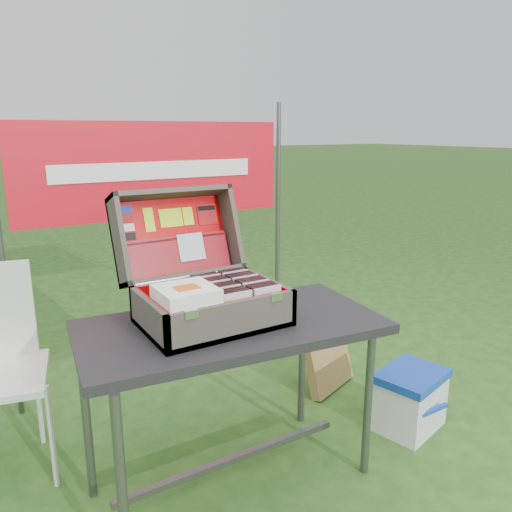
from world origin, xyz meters
TOP-DOWN VIEW (x-y plane):
  - ground at (0.00, 0.00)m, footprint 80.00×80.00m
  - table at (-0.12, -0.01)m, footprint 1.29×0.75m
  - table_top at (-0.12, -0.01)m, footprint 1.29×0.75m
  - table_leg_fl at (-0.67, -0.26)m, footprint 0.04×0.04m
  - table_leg_fr at (0.43, -0.26)m, footprint 0.04×0.04m
  - table_leg_bl at (-0.67, 0.23)m, footprint 0.04×0.04m
  - table_leg_br at (0.43, 0.23)m, footprint 0.04×0.04m
  - table_brace at (-0.12, -0.01)m, footprint 1.07×0.03m
  - suitcase at (-0.19, 0.08)m, footprint 0.55×0.56m
  - suitcase_base_bottom at (-0.19, 0.02)m, footprint 0.55×0.40m
  - suitcase_base_wall_front at (-0.19, -0.17)m, footprint 0.55×0.02m
  - suitcase_base_wall_back at (-0.19, 0.21)m, footprint 0.55×0.02m
  - suitcase_base_wall_left at (-0.45, 0.02)m, footprint 0.02×0.40m
  - suitcase_base_wall_right at (0.08, 0.02)m, footprint 0.02×0.40m
  - suitcase_liner_floor at (-0.19, 0.02)m, footprint 0.51×0.35m
  - suitcase_latch_left at (-0.37, -0.18)m, footprint 0.05×0.01m
  - suitcase_latch_right at (-0.01, -0.18)m, footprint 0.05×0.01m
  - suitcase_hinge at (-0.19, 0.22)m, footprint 0.50×0.02m
  - suitcase_lid_back at (-0.19, 0.41)m, footprint 0.55×0.16m
  - suitcase_lid_rim_far at (-0.19, 0.42)m, footprint 0.55×0.15m
  - suitcase_lid_rim_near at (-0.19, 0.29)m, footprint 0.55×0.15m
  - suitcase_lid_rim_left at (-0.45, 0.35)m, footprint 0.02×0.27m
  - suitcase_lid_rim_right at (0.08, 0.35)m, footprint 0.02×0.27m
  - suitcase_lid_liner at (-0.19, 0.40)m, footprint 0.51×0.13m
  - suitcase_liner_wall_front at (-0.19, -0.15)m, footprint 0.51×0.01m
  - suitcase_liner_wall_back at (-0.19, 0.19)m, footprint 0.51×0.01m
  - suitcase_liner_wall_left at (-0.44, 0.02)m, footprint 0.01×0.35m
  - suitcase_liner_wall_right at (0.06, 0.02)m, footprint 0.01×0.35m
  - suitcase_lid_pocket at (-0.19, 0.35)m, footprint 0.49×0.08m
  - suitcase_pocket_edge at (-0.19, 0.37)m, footprint 0.48×0.03m
  - suitcase_pocket_cd at (-0.13, 0.34)m, footprint 0.12×0.05m
  - lid_sticker_cc_a at (-0.39, 0.44)m, footprint 0.05×0.01m
  - lid_sticker_cc_b at (-0.39, 0.43)m, footprint 0.05×0.01m
  - lid_sticker_cc_c at (-0.39, 0.42)m, footprint 0.05×0.01m
  - lid_sticker_cc_d at (-0.39, 0.40)m, footprint 0.05×0.01m
  - lid_card_neon_tall at (-0.29, 0.42)m, footprint 0.04×0.04m
  - lid_card_neon_main at (-0.19, 0.42)m, footprint 0.11×0.03m
  - lid_card_neon_small at (-0.10, 0.42)m, footprint 0.05×0.03m
  - lid_sticker_band at (-0.01, 0.42)m, footprint 0.10×0.04m
  - lid_sticker_band_bar at (-0.01, 0.43)m, footprint 0.09×0.01m
  - cd_left_0 at (-0.15, -0.13)m, footprint 0.12×0.01m
  - cd_left_1 at (-0.15, -0.11)m, footprint 0.12×0.01m
  - cd_left_2 at (-0.15, -0.09)m, footprint 0.12×0.01m
  - cd_left_3 at (-0.15, -0.07)m, footprint 0.12×0.01m
  - cd_left_4 at (-0.15, -0.05)m, footprint 0.12×0.01m
  - cd_left_5 at (-0.15, -0.02)m, footprint 0.12×0.01m
  - cd_left_6 at (-0.15, -0.00)m, footprint 0.12×0.01m
  - cd_left_7 at (-0.15, 0.02)m, footprint 0.12×0.01m
  - cd_left_8 at (-0.15, 0.04)m, footprint 0.12×0.01m
  - cd_left_9 at (-0.15, 0.06)m, footprint 0.12×0.01m
  - cd_left_10 at (-0.15, 0.09)m, footprint 0.12×0.01m
  - cd_left_11 at (-0.15, 0.11)m, footprint 0.12×0.01m
  - cd_left_12 at (-0.15, 0.13)m, footprint 0.12×0.01m
  - cd_left_13 at (-0.15, 0.15)m, footprint 0.12×0.01m
  - cd_left_14 at (-0.15, 0.17)m, footprint 0.12×0.01m
  - cd_right_0 at (-0.02, -0.13)m, footprint 0.12×0.01m
  - cd_right_1 at (-0.02, -0.11)m, footprint 0.12×0.01m
  - cd_right_2 at (-0.02, -0.09)m, footprint 0.12×0.01m
  - cd_right_3 at (-0.02, -0.07)m, footprint 0.12×0.01m
  - cd_right_4 at (-0.02, -0.05)m, footprint 0.12×0.01m
  - cd_right_5 at (-0.02, -0.02)m, footprint 0.12×0.01m
  - cd_right_6 at (-0.02, -0.00)m, footprint 0.12×0.01m
  - cd_right_7 at (-0.02, 0.02)m, footprint 0.12×0.01m
  - cd_right_8 at (-0.02, 0.04)m, footprint 0.12×0.01m
  - cd_right_9 at (-0.02, 0.06)m, footprint 0.12×0.01m
  - cd_right_10 at (-0.02, 0.09)m, footprint 0.12×0.01m
  - cd_right_11 at (-0.02, 0.11)m, footprint 0.12×0.01m
  - cd_right_12 at (-0.02, 0.13)m, footprint 0.12×0.01m
  - cd_right_13 at (-0.02, 0.15)m, footprint 0.12×0.01m
  - cd_right_14 at (-0.02, 0.17)m, footprint 0.12×0.01m
  - songbook_0 at (-0.33, -0.06)m, footprint 0.21×0.21m
  - songbook_1 at (-0.33, -0.06)m, footprint 0.21×0.21m
  - songbook_2 at (-0.33, -0.06)m, footprint 0.21×0.21m
  - songbook_3 at (-0.33, -0.06)m, footprint 0.21×0.21m
  - songbook_4 at (-0.33, -0.06)m, footprint 0.21×0.21m
  - songbook_5 at (-0.33, -0.06)m, footprint 0.21×0.21m
  - songbook_6 at (-0.33, -0.06)m, footprint 0.21×0.21m
  - songbook_7 at (-0.33, -0.06)m, footprint 0.21×0.21m
  - songbook_8 at (-0.33, -0.06)m, footprint 0.21×0.21m
  - songbook_9 at (-0.33, -0.06)m, footprint 0.21×0.21m
  - songbook_graphic at (-0.33, -0.07)m, footprint 0.09×0.07m
  - cooler at (0.88, -0.11)m, footprint 0.42×0.36m
  - cooler_body at (0.88, -0.11)m, footprint 0.40×0.33m
  - cooler_lid at (0.88, -0.11)m, footprint 0.42×0.36m
  - cooler_handle at (0.88, -0.26)m, footprint 0.21×0.02m
  - chair_leg_fr at (-0.79, 0.38)m, footprint 0.02×0.02m
  - chair_leg_br at (-0.79, 0.75)m, footprint 0.02×0.02m
  - chair_upright_right at (-0.79, 0.77)m, footprint 0.02×0.02m
  - cardboard_box at (0.78, 0.45)m, footprint 0.43×0.29m
  - banner_post_left at (-0.85, 1.10)m, footprint 0.03×0.03m
  - banner_post_right at (0.85, 1.10)m, footprint 0.03×0.03m
  - banner at (0.00, 1.09)m, footprint 1.60×0.02m
  - banner_text at (0.00, 1.08)m, footprint 1.20×0.00m

SIDE VIEW (x-z plane):
  - ground at x=0.00m, z-range 0.00..0.00m
  - table_brace at x=-0.12m, z-range 0.10..0.14m
  - cooler_body at x=0.88m, z-range 0.00..0.27m
  - cooler at x=0.88m, z-range 0.00..0.32m
  - cooler_handle at x=0.88m, z-range 0.16..0.18m
  - cardboard_box at x=0.78m, z-range 0.00..0.41m
  - chair_leg_fr at x=-0.79m, z-range 0.00..0.49m
  - chair_leg_br at x=-0.79m, z-range 0.00..0.49m
  - cooler_lid at x=0.88m, z-range 0.27..0.32m
  - table_leg_fl at x=-0.67m, z-range 0.00..0.72m
  - table_leg_fr at x=0.43m, z-range 0.00..0.72m
  - table_leg_bl at x=-0.67m, z-range 0.00..0.72m
  - table_leg_br at x=0.43m, z-range 0.00..0.72m
  - table at x=-0.12m, z-range 0.00..0.76m
  - chair_upright_right at x=-0.79m, z-range 0.49..0.94m
  - table_top at x=-0.12m, z-range 0.72..0.76m
  - suitcase_base_bottom at x=-0.19m, z-range 0.76..0.79m
  - suitcase_liner_floor at x=-0.19m, z-range 0.79..0.79m
  - suitcase_base_wall_front at x=-0.19m, z-range 0.76..0.91m
  - suitcase_base_wall_back at x=-0.19m, z-range 0.76..0.91m
  - suitcase_base_wall_left at x=-0.45m, z-range 0.76..0.91m
  - suitcase_base_wall_right at x=0.08m, z-range 0.76..0.91m
  - suitcase_liner_wall_front at x=-0.19m, z-range 0.79..0.91m
  - suitcase_liner_wall_back at x=-0.19m, z-range 0.79..0.91m
  - suitcase_liner_wall_left at x=-0.44m, z-range 0.79..0.91m
  - suitcase_liner_wall_right at x=0.06m, z-range 0.79..0.91m
  - banner_post_left at x=-0.85m, z-range 0.00..1.70m
  - banner_post_right at x=0.85m, z-range 0.00..1.70m
  - cd_left_0 at x=-0.15m, z-range 0.79..0.93m
  - cd_left_1 at x=-0.15m, z-range 0.79..0.93m
  - cd_left_2 at x=-0.15m, z-range 0.79..0.93m
  - cd_left_3 at x=-0.15m, z-range 0.79..0.93m
  - cd_left_4 at x=-0.15m, z-range 0.79..0.93m
  - cd_left_5 at x=-0.15m, z-range 0.79..0.93m
  - cd_left_6 at x=-0.15m, z-range 0.79..0.93m
  - cd_left_7 at x=-0.15m, z-range 0.79..0.93m
  - cd_left_8 at x=-0.15m, z-range 0.79..0.93m
  - cd_left_9 at x=-0.15m, z-range 0.79..0.93m
  - cd_left_10 at x=-0.15m, z-range 0.79..0.93m
  - cd_left_11 at x=-0.15m, z-range 0.79..0.93m
  - cd_left_12 at x=-0.15m, z-range 0.79..0.93m
  - cd_left_13 at x=-0.15m, z-range 0.79..0.93m
  - cd_left_14 at x=-0.15m, z-range 0.79..0.93m
  - cd_right_0 at x=-0.02m, z-range 0.79..0.93m
  - cd_right_1 at x=-0.02m, z-range 0.79..0.93m
  - cd_right_2 at x=-0.02m, z-range 0.79..0.93m
  - cd_right_3 at x=-0.02m, z-range 0.79..0.93m
  - cd_right_4 at x=-0.02m, z-range 0.79..0.93m
  - cd_right_5 at x=-0.02m, z-range 0.79..0.93m
  - cd_right_6 at x=-0.02m, z-range 0.79..0.93m
  - cd_right_7 at x=-0.02m, z-range 0.79..0.93m
  - cd_right_8 at x=-0.02m, z-range 0.79..0.93m
  - cd_right_9 at x=-0.02m, z-range 0.79..0.93m
  - cd_right_10 at x=-0.02m, z-range 0.79..0.93m
  - cd_right_11 at x=-0.02m, z-range 0.79..0.93m
  - cd_right_12 at x=-0.02m, z-range 0.79..0.93m
  - cd_right_13 at x=-0.02m, z-range 0.79..0.93m
  - cd_right_14 at x=-0.02m, z-range 0.79..0.93m
  - suitcase_lid_rim_near at x=-0.19m, z-range 0.86..0.93m
  - suitcase_latch_left at x=-0.37m, z-range 0.89..0.92m
  - suitcase_latch_right at x=-0.01m, z-range 0.89..0.92m
  - suitcase_hinge at x=-0.19m, z-range 0.90..0.92m
  - songbook_0 at x=-0.33m, z-range 0.91..0.92m
  - songbook_1 at x=-0.33m, z-range 0.92..0.92m
  - songbook_2 at x=-0.33m, z-range 0.92..0.93m
  - songbook_3 at x=-0.33m, z-range 0.93..0.93m
  - songbook_4 at x=-0.33m, z-range 0.93..0.94m
  - songbook_5 at x=-0.33m, z-range 0.94..0.94m
  - songbook_6 at x=-0.33m, z-range 0.94..0.95m
  - songbook_7 at x=-0.33m, z-range 0.95..0.95m
  - songbook_8 at x=-0.33m, z-range 0.95..0.96m
  - songbook_9 at x=-0.33m, z-range 0.96..0.96m
  - songbook_graphic at x=-0.33m, z-range 0.96..0.97m
  - suitcase_lid_pocket at x=-0.19m, z-range 0.90..1.06m
  - suitcase_pocket_cd at x=-0.13m, z-range 0.95..1.07m
  - suitcase at x=-0.19m, z-range 0.76..1.26m
  - suitcase_lid_back at x=-0.19m, z-range 0.86..1.24m
  - suitcase_pocket_edge at x=-0.19m, z-range 1.04..1.07m
  - suitcase_lid_liner at x=-0.19m, z-range 0.89..1.22m
  - suitcase_lid_rim_left at x=-0.45m, z-range 0.86..1.28m
  - suitcase_lid_rim_right at x=0.08m, z-range 0.86..1.28m
  - lid_sticker_cc_d at x=-0.39m, z-range 1.06..1.09m
  - lid_sticker_cc_c at x=-0.39m, z-range 1.10..1.13m
  - lid_card_neon_tall at x=-0.29m, z-range 1.09..1.19m
  - lid_card_neon_main at x=-0.19m, z-range 1.10..1.18m
  - lid_card_neon_small at x=-0.10m, z-range 1.10..1.18m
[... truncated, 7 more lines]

